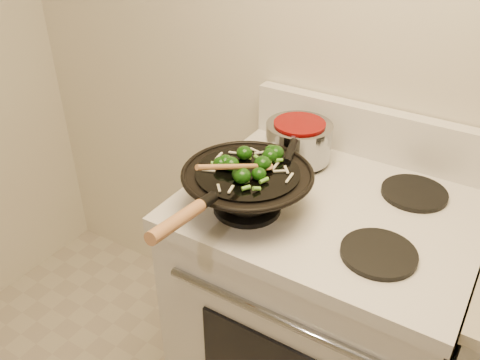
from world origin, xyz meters
The scene contains 5 objects.
stove centered at (-0.27, 1.17, 0.47)m, with size 0.78×0.67×1.08m.
wok centered at (-0.45, 1.02, 0.99)m, with size 0.34×0.57×0.18m.
stirfry centered at (-0.46, 1.03, 1.05)m, with size 0.22×0.24×0.04m.
wooden_spoon centered at (-0.44, 0.99, 1.07)m, with size 0.10×0.23×0.09m.
saucepan centered at (-0.45, 1.32, 0.99)m, with size 0.20×0.31×0.12m.
Camera 1 is at (0.11, 0.07, 1.71)m, focal length 38.00 mm.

